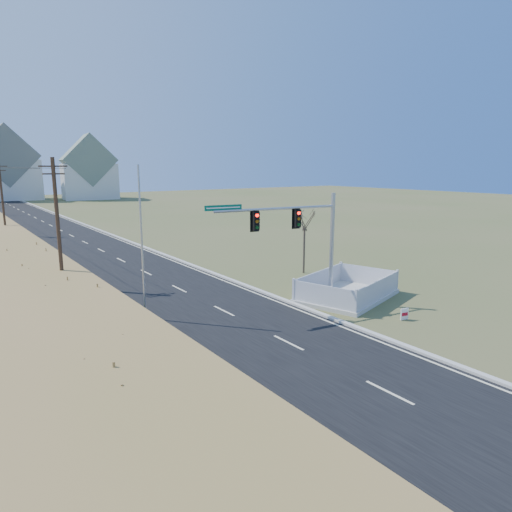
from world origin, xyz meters
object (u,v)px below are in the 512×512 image
(fence_enclosure, at_px, (347,294))
(traffic_signal_mast, at_px, (307,238))
(flagpole, at_px, (143,260))
(bare_tree, at_px, (305,219))
(open_sign, at_px, (404,314))

(fence_enclosure, bearing_deg, traffic_signal_mast, 158.71)
(flagpole, xyz_separation_m, bare_tree, (14.69, 3.58, 0.97))
(open_sign, xyz_separation_m, bare_tree, (2.94, 11.89, 4.01))
(traffic_signal_mast, relative_size, flagpole, 1.00)
(traffic_signal_mast, bearing_deg, fence_enclosure, 3.76)
(open_sign, bearing_deg, fence_enclosure, 93.06)
(open_sign, xyz_separation_m, flagpole, (-11.76, 8.31, 3.04))
(bare_tree, bearing_deg, traffic_signal_mast, -130.20)
(open_sign, distance_m, bare_tree, 12.89)
(flagpole, distance_m, bare_tree, 15.16)
(open_sign, height_order, bare_tree, bare_tree)
(bare_tree, bearing_deg, fence_enclosure, -108.67)
(traffic_signal_mast, xyz_separation_m, flagpole, (-8.97, 3.20, -0.83))
(fence_enclosure, bearing_deg, open_sign, -114.09)
(flagpole, bearing_deg, open_sign, -35.26)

